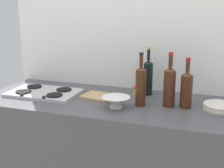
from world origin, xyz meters
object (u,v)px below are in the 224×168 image
object	(u,v)px
wine_bottle_leftmost	(148,77)
wine_bottle_rightmost	(169,86)
stovetop_hob	(44,93)
condiment_jar_front	(138,91)
wine_bottle_mid_right	(141,85)
wine_bottle_mid_left	(186,89)
mixing_bowl	(116,102)
cutting_board	(98,96)
plate_stack	(220,107)

from	to	relation	value
wine_bottle_leftmost	wine_bottle_rightmost	size ratio (longest dim) A/B	0.98
stovetop_hob	condiment_jar_front	xyz separation A→B (m)	(0.66, 0.18, 0.02)
wine_bottle_mid_right	wine_bottle_mid_left	bearing A→B (deg)	11.03
mixing_bowl	wine_bottle_mid_left	bearing A→B (deg)	19.40
wine_bottle_leftmost	wine_bottle_rightmost	bearing A→B (deg)	-48.39
wine_bottle_rightmost	mixing_bowl	world-z (taller)	wine_bottle_rightmost
wine_bottle_mid_left	cutting_board	world-z (taller)	wine_bottle_mid_left
plate_stack	wine_bottle_leftmost	bearing A→B (deg)	159.40
stovetop_hob	wine_bottle_rightmost	distance (m)	0.92
wine_bottle_mid_left	wine_bottle_mid_right	size ratio (longest dim) A/B	0.93
plate_stack	wine_bottle_mid_right	bearing A→B (deg)	-172.21
wine_bottle_mid_left	mixing_bowl	bearing A→B (deg)	-160.60
stovetop_hob	cutting_board	size ratio (longest dim) A/B	2.32
stovetop_hob	wine_bottle_leftmost	size ratio (longest dim) A/B	1.45
wine_bottle_rightmost	wine_bottle_mid_left	bearing A→B (deg)	3.77
plate_stack	condiment_jar_front	xyz separation A→B (m)	(-0.57, 0.13, 0.02)
wine_bottle_mid_left	condiment_jar_front	size ratio (longest dim) A/B	4.50
condiment_jar_front	cutting_board	xyz separation A→B (m)	(-0.26, -0.12, -0.03)
mixing_bowl	plate_stack	bearing A→B (deg)	14.25
cutting_board	mixing_bowl	bearing A→B (deg)	-41.25
plate_stack	wine_bottle_mid_left	bearing A→B (deg)	-176.65
wine_bottle_rightmost	condiment_jar_front	world-z (taller)	wine_bottle_rightmost
wine_bottle_mid_right	wine_bottle_rightmost	xyz separation A→B (m)	(0.18, 0.05, 0.00)
cutting_board	wine_bottle_mid_right	bearing A→B (deg)	-12.19
wine_bottle_leftmost	wine_bottle_rightmost	xyz separation A→B (m)	(0.19, -0.21, 0.00)
stovetop_hob	wine_bottle_mid_right	world-z (taller)	wine_bottle_mid_right
wine_bottle_mid_left	mixing_bowl	xyz separation A→B (m)	(-0.42, -0.15, -0.09)
wine_bottle_leftmost	wine_bottle_mid_left	distance (m)	0.36
wine_bottle_leftmost	wine_bottle_mid_right	distance (m)	0.26
stovetop_hob	cutting_board	distance (m)	0.41
wine_bottle_mid_left	wine_bottle_leftmost	bearing A→B (deg)	145.39
wine_bottle_mid_left	wine_bottle_mid_right	xyz separation A→B (m)	(-0.29, -0.06, 0.01)
wine_bottle_mid_left	wine_bottle_rightmost	distance (m)	0.11
mixing_bowl	stovetop_hob	bearing A→B (deg)	169.85
stovetop_hob	mixing_bowl	distance (m)	0.60
plate_stack	wine_bottle_rightmost	world-z (taller)	wine_bottle_rightmost
wine_bottle_rightmost	cutting_board	distance (m)	0.52
cutting_board	wine_bottle_leftmost	bearing A→B (deg)	30.82
stovetop_hob	mixing_bowl	bearing A→B (deg)	-10.15
wine_bottle_leftmost	plate_stack	bearing A→B (deg)	-20.60
plate_stack	wine_bottle_mid_right	size ratio (longest dim) A/B	0.61
wine_bottle_mid_right	cutting_board	xyz separation A→B (m)	(-0.32, 0.07, -0.13)
wine_bottle_mid_right	cutting_board	bearing A→B (deg)	167.81
stovetop_hob	plate_stack	xyz separation A→B (m)	(1.23, 0.06, 0.01)
wine_bottle_mid_left	condiment_jar_front	world-z (taller)	wine_bottle_mid_left
wine_bottle_mid_right	mixing_bowl	xyz separation A→B (m)	(-0.14, -0.09, -0.10)
stovetop_hob	plate_stack	size ratio (longest dim) A/B	2.36
plate_stack	wine_bottle_rightmost	distance (m)	0.34
mixing_bowl	wine_bottle_leftmost	bearing A→B (deg)	69.77
stovetop_hob	condiment_jar_front	world-z (taller)	condiment_jar_front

